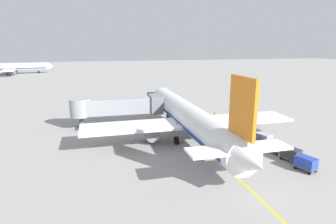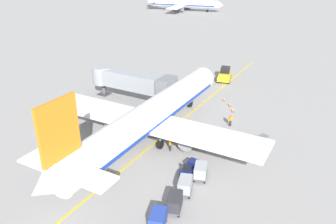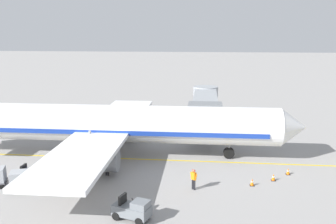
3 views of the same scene
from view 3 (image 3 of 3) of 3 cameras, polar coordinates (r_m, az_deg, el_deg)
ground_plane at (r=37.07m, az=-7.88°, el=-7.09°), size 400.00×400.00×0.00m
gate_lead_in_line at (r=37.07m, az=-7.88°, el=-7.08°), size 0.24×80.00×0.01m
parked_airliner at (r=37.24m, az=-8.40°, el=-1.90°), size 30.06×37.23×10.63m
jet_bridge at (r=45.20m, az=5.76°, el=1.03°), size 14.99×3.50×4.98m
baggage_tug_lead at (r=32.50m, az=-20.08°, el=-9.23°), size 1.38×2.55×1.62m
baggage_tug_trailing at (r=25.36m, az=-5.44°, el=-14.73°), size 1.97×2.76×1.62m
baggage_cart_front at (r=31.45m, az=-21.22°, el=-9.58°), size 1.93×2.97×1.58m
ground_crew_wing_walker at (r=34.93m, az=-12.29°, el=-6.83°), size 0.25×0.72×1.69m
ground_crew_loader at (r=29.57m, az=3.97°, el=-10.14°), size 0.53×0.61×1.69m
ground_crew_marshaller at (r=32.66m, az=-9.39°, el=-8.06°), size 0.34×0.72×1.69m
safety_cone_nose_left at (r=31.21m, az=12.84°, el=-10.50°), size 0.36×0.36×0.59m
safety_cone_nose_right at (r=32.64m, az=15.94°, el=-9.65°), size 0.36×0.36×0.59m
safety_cone_wing_tip at (r=34.30m, az=18.02°, el=-8.70°), size 0.36×0.36×0.59m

